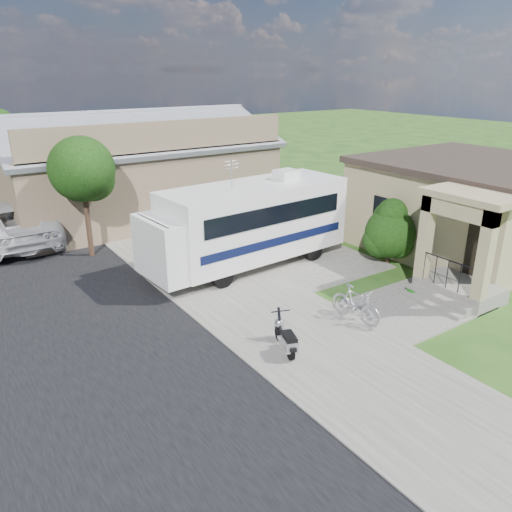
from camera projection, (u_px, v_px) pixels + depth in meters
ground at (319, 320)px, 14.40m from camera, size 120.00×120.00×0.00m
sidewalk_slab at (150, 236)px, 21.62m from camera, size 4.00×80.00×0.06m
driveway_slab at (270, 262)px, 18.67m from camera, size 7.00×6.00×0.05m
walk_slab at (415, 306)px, 15.20m from camera, size 4.00×3.00×0.05m
house at (469, 206)px, 19.56m from camera, size 9.47×7.80×3.54m
warehouse at (134, 173)px, 24.54m from camera, size 12.50×8.40×5.04m
street_tree_a at (84, 172)px, 18.34m from camera, size 2.44×2.40×4.58m
street_tree_b at (28, 139)px, 26.04m from camera, size 2.44×2.40×4.73m
street_tree_c at (1, 129)px, 33.12m from camera, size 2.44×2.40×4.42m
motorhome at (248, 222)px, 17.78m from camera, size 7.82×2.94×3.93m
shrub at (390, 230)px, 18.23m from camera, size 2.02×1.93×2.48m
scooter at (286, 338)px, 12.56m from camera, size 0.72×1.38×0.94m
bicycle at (356, 306)px, 14.09m from camera, size 0.65×1.75×1.03m
pickup_truck at (14, 222)px, 20.64m from camera, size 3.08×6.42×1.76m
garden_hose at (413, 292)px, 15.95m from camera, size 0.40×0.40×0.18m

